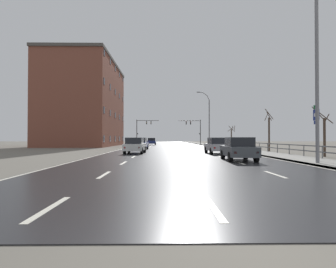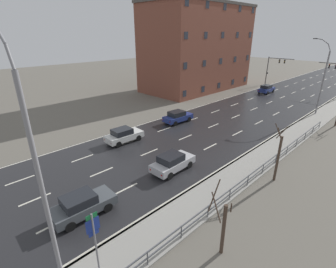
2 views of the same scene
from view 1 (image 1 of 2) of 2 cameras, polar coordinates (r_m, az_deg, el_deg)
name	(u,v)px [view 1 (image 1 of 2)]	position (r m, az deg, el deg)	size (l,w,h in m)	color
ground_plane	(170,147)	(51.99, 0.37, -2.59)	(160.00, 160.00, 0.12)	#666056
road_asphalt_strip	(169,145)	(63.98, 0.15, -2.21)	(14.00, 120.00, 0.03)	#232326
sidewalk_right	(205,144)	(64.68, 7.64, -2.14)	(3.00, 120.00, 0.12)	gray
guardrail	(272,146)	(29.93, 20.60, -2.35)	(0.07, 38.01, 1.00)	#515459
street_lamp_foreground	(315,65)	(18.21, 27.85, 12.35)	(2.34, 0.24, 11.49)	slate
street_lamp_midground	(208,119)	(53.90, 8.29, 2.98)	(2.48, 0.24, 10.45)	slate
highway_sign	(316,125)	(19.53, 28.16, 1.61)	(0.09, 0.68, 3.62)	slate
traffic_signal_right	(195,127)	(68.86, 5.54, 1.39)	(5.50, 0.36, 6.08)	#38383A
traffic_signal_left	(142,127)	(69.74, -5.30, 1.41)	(5.55, 0.36, 6.18)	#38383A
car_near_left	(217,146)	(27.20, 10.02, -2.34)	(1.95, 4.16, 1.57)	#B7B7BC
car_distant	(140,144)	(36.23, -5.75, -1.98)	(2.01, 4.19, 1.57)	navy
car_near_right	(152,141)	(61.35, -3.37, -1.52)	(1.85, 4.11, 1.57)	navy
car_far_right	(239,149)	(19.18, 14.27, -2.95)	(1.93, 4.15, 1.57)	#474C51
car_far_left	(135,145)	(27.43, -6.78, -2.34)	(1.96, 4.16, 1.57)	silver
brick_building	(86,104)	(57.47, -16.52, 5.89)	(11.84, 23.25, 16.44)	brown
bare_tree_near	(324,134)	(25.90, 29.38, -0.07)	(1.17, 1.30, 4.15)	#423328
bare_tree_mid	(269,132)	(33.71, 20.00, 0.30)	(0.88, 1.09, 4.86)	#423328
bare_tree_far	(232,136)	(50.99, 12.90, -0.49)	(1.27, 1.25, 3.76)	#423328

